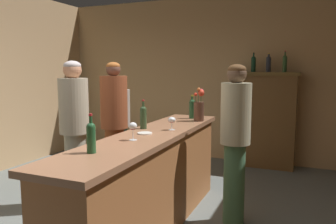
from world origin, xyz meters
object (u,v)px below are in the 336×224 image
object	(u,v)px
display_cabinet	(268,118)
wine_bottle_syrah	(91,136)
patron_in_grey	(114,122)
bar_counter	(150,183)
wine_bottle_pinot	(143,116)
wine_glass_mid	(133,127)
cheese_plate	(145,133)
display_bottle_left	(253,63)
display_bottle_midleft	(268,63)
patron_in_navy	(120,121)
patron_near_entrance	(74,127)
wine_bottle_merlot	(192,108)
wine_glass_front	(172,121)
bartender	(235,136)
display_bottle_center	(285,63)

from	to	relation	value
display_cabinet	wine_bottle_syrah	xyz separation A→B (m)	(-0.89, -3.61, 0.30)
wine_bottle_syrah	patron_in_grey	world-z (taller)	patron_in_grey
bar_counter	wine_bottle_pinot	distance (m)	0.69
wine_bottle_syrah	wine_glass_mid	distance (m)	0.52
display_cabinet	cheese_plate	distance (m)	2.93
display_bottle_left	display_bottle_midleft	xyz separation A→B (m)	(0.24, -0.00, -0.00)
cheese_plate	display_bottle_midleft	bearing A→B (deg)	73.21
display_cabinet	display_bottle_midleft	world-z (taller)	display_bottle_midleft
display_bottle_left	patron_in_navy	xyz separation A→B (m)	(-1.75, -1.34, -0.88)
patron_in_navy	patron_near_entrance	bearing A→B (deg)	-38.73
wine_bottle_merlot	display_bottle_left	size ratio (longest dim) A/B	0.94
wine_glass_mid	patron_in_grey	xyz separation A→B (m)	(-0.90, 1.13, -0.17)
wine_glass_mid	display_bottle_midleft	xyz separation A→B (m)	(0.81, 3.09, 0.61)
display_cabinet	wine_bottle_pinot	size ratio (longest dim) A/B	5.13
cheese_plate	patron_in_grey	distance (m)	1.20
wine_bottle_merlot	bar_counter	bearing A→B (deg)	-92.85
bar_counter	patron_in_navy	size ratio (longest dim) A/B	1.87
cheese_plate	patron_near_entrance	xyz separation A→B (m)	(-1.04, 0.26, -0.05)
patron_near_entrance	patron_in_grey	world-z (taller)	patron_near_entrance
cheese_plate	patron_in_navy	size ratio (longest dim) A/B	0.09
display_bottle_left	display_bottle_midleft	world-z (taller)	display_bottle_left
display_bottle_midleft	wine_bottle_merlot	bearing A→B (deg)	-114.57
wine_glass_front	wine_bottle_syrah	bearing A→B (deg)	-100.12
cheese_plate	bartender	size ratio (longest dim) A/B	0.09
patron_near_entrance	wine_bottle_syrah	bearing A→B (deg)	-19.68
wine_glass_front	cheese_plate	bearing A→B (deg)	-119.40
display_cabinet	bartender	world-z (taller)	bartender
display_bottle_left	patron_in_grey	size ratio (longest dim) A/B	0.18
wine_bottle_syrah	patron_in_navy	bearing A→B (deg)	116.12
wine_bottle_syrah	wine_glass_front	world-z (taller)	wine_bottle_syrah
patron_in_navy	bartender	size ratio (longest dim) A/B	0.90
display_cabinet	display_bottle_center	distance (m)	0.93
wine_bottle_syrah	wine_bottle_merlot	xyz separation A→B (m)	(0.13, 1.97, 0.01)
display_cabinet	wine_glass_mid	xyz separation A→B (m)	(-0.83, -3.09, 0.29)
wine_bottle_syrah	display_bottle_midleft	world-z (taller)	display_bottle_midleft
patron_in_grey	wine_glass_mid	bearing A→B (deg)	-0.31
wine_glass_mid	patron_in_navy	distance (m)	2.13
wine_glass_mid	wine_bottle_merlot	bearing A→B (deg)	87.69
wine_bottle_syrah	wine_glass_mid	world-z (taller)	wine_bottle_syrah
display_bottle_midleft	patron_near_entrance	size ratio (longest dim) A/B	0.18
bar_counter	cheese_plate	xyz separation A→B (m)	(-0.04, -0.03, 0.50)
patron_in_grey	bartender	distance (m)	1.66
patron_near_entrance	patron_in_navy	distance (m)	1.20
wine_bottle_pinot	wine_bottle_syrah	bearing A→B (deg)	-84.23
display_cabinet	patron_in_navy	size ratio (longest dim) A/B	1.05
wine_bottle_pinot	bartender	distance (m)	0.98
cheese_plate	display_bottle_center	xyz separation A→B (m)	(1.09, 2.79, 0.72)
display_bottle_midleft	display_bottle_center	bearing A→B (deg)	0.00
wine_glass_mid	wine_bottle_syrah	bearing A→B (deg)	-97.55
display_bottle_center	patron_near_entrance	xyz separation A→B (m)	(-2.14, -2.53, -0.77)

